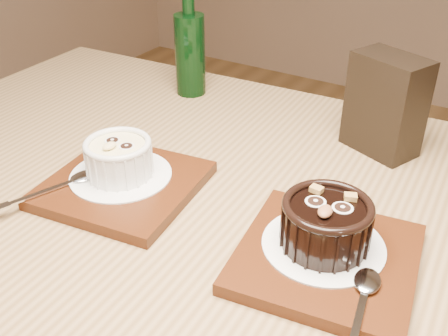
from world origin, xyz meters
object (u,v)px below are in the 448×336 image
object	(u,v)px
ramekin_white	(119,157)
tray_left	(123,185)
tray_right	(327,258)
condiment_stand	(385,105)
table	(235,280)
ramekin_dark	(326,222)
green_bottle	(190,52)

from	to	relation	value
ramekin_white	tray_left	bearing A→B (deg)	-32.68
ramekin_white	tray_right	distance (m)	0.29
tray_left	ramekin_white	size ratio (longest dim) A/B	2.12
tray_right	condiment_stand	xyz separation A→B (m)	(-0.03, 0.27, 0.06)
table	ramekin_dark	bearing A→B (deg)	-1.31
table	tray_right	distance (m)	0.15
table	condiment_stand	distance (m)	0.32
ramekin_dark	condiment_stand	size ratio (longest dim) A/B	0.67
tray_right	green_bottle	world-z (taller)	green_bottle
tray_left	green_bottle	distance (m)	0.33
tray_left	ramekin_dark	bearing A→B (deg)	3.09
ramekin_dark	green_bottle	bearing A→B (deg)	133.43
table	tray_left	size ratio (longest dim) A/B	6.89
tray_right	condiment_stand	bearing A→B (deg)	96.65
table	tray_right	bearing A→B (deg)	-5.47
condiment_stand	green_bottle	distance (m)	0.35
tray_right	green_bottle	distance (m)	0.49
table	ramekin_dark	distance (m)	0.18
condiment_stand	ramekin_white	bearing A→B (deg)	-132.84
ramekin_dark	condiment_stand	xyz separation A→B (m)	(-0.02, 0.26, 0.02)
table	condiment_stand	bearing A→B (deg)	71.78
tray_left	ramekin_dark	size ratio (longest dim) A/B	1.92
ramekin_white	tray_right	world-z (taller)	ramekin_white
ramekin_dark	green_bottle	world-z (taller)	green_bottle
tray_right	condiment_stand	size ratio (longest dim) A/B	1.29
table	green_bottle	world-z (taller)	green_bottle
ramekin_white	ramekin_dark	distance (m)	0.28
green_bottle	ramekin_dark	bearing A→B (deg)	-37.81
ramekin_dark	green_bottle	distance (m)	0.47
tray_right	ramekin_dark	distance (m)	0.04
ramekin_white	tray_right	xyz separation A→B (m)	(0.28, -0.00, -0.04)
tray_right	tray_left	bearing A→B (deg)	-178.82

